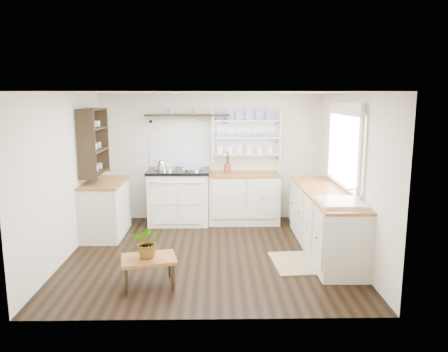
{
  "coord_description": "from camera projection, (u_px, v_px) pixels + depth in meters",
  "views": [
    {
      "loc": [
        0.11,
        -6.04,
        2.26
      ],
      "look_at": [
        0.22,
        0.25,
        1.1
      ],
      "focal_mm": 35.0,
      "sensor_mm": 36.0,
      "label": 1
    }
  ],
  "objects": [
    {
      "name": "back_cabinets",
      "position": [
        244.0,
        197.0,
        7.84
      ],
      "size": [
        1.27,
        0.63,
        0.9
      ],
      "color": "beige",
      "rests_on": "floor"
    },
    {
      "name": "utensil_crock",
      "position": [
        227.0,
        168.0,
        7.82
      ],
      "size": [
        0.13,
        0.13,
        0.15
      ],
      "primitive_type": "cylinder",
      "color": "brown",
      "rests_on": "back_cabinets"
    },
    {
      "name": "wall_left",
      "position": [
        66.0,
        176.0,
        6.1
      ],
      "size": [
        0.02,
        3.8,
        2.3
      ],
      "primitive_type": "cube",
      "color": "#EDE4CC",
      "rests_on": "ground"
    },
    {
      "name": "floor_rug",
      "position": [
        294.0,
        263.0,
        5.97
      ],
      "size": [
        0.61,
        0.89,
        0.02
      ],
      "primitive_type": "cube",
      "rotation": [
        0.0,
        0.0,
        0.08
      ],
      "color": "#7D5F48",
      "rests_on": "floor"
    },
    {
      "name": "right_cabinets",
      "position": [
        325.0,
        220.0,
        6.39
      ],
      "size": [
        0.62,
        2.43,
        0.9
      ],
      "color": "beige",
      "rests_on": "floor"
    },
    {
      "name": "ceiling",
      "position": [
        208.0,
        93.0,
        5.93
      ],
      "size": [
        4.0,
        3.8,
        0.01
      ],
      "primitive_type": "cube",
      "color": "white",
      "rests_on": "wall_back"
    },
    {
      "name": "floor",
      "position": [
        209.0,
        253.0,
        6.34
      ],
      "size": [
        4.0,
        3.8,
        0.01
      ],
      "primitive_type": "cube",
      "color": "black",
      "rests_on": "ground"
    },
    {
      "name": "potted_plant",
      "position": [
        148.0,
        241.0,
        5.2
      ],
      "size": [
        0.37,
        0.32,
        0.4
      ],
      "primitive_type": "imported",
      "rotation": [
        0.0,
        0.0,
        0.03
      ],
      "color": "#3F7233",
      "rests_on": "center_table"
    },
    {
      "name": "kettle",
      "position": [
        162.0,
        167.0,
        7.57
      ],
      "size": [
        0.19,
        0.19,
        0.23
      ],
      "primitive_type": null,
      "color": "silver",
      "rests_on": "aga_cooker"
    },
    {
      "name": "wall_back",
      "position": [
        210.0,
        157.0,
        8.0
      ],
      "size": [
        4.0,
        0.02,
        2.3
      ],
      "primitive_type": "cube",
      "color": "#EDE4CC",
      "rests_on": "ground"
    },
    {
      "name": "wall_right",
      "position": [
        350.0,
        175.0,
        6.17
      ],
      "size": [
        0.02,
        3.8,
        2.3
      ],
      "primitive_type": "cube",
      "color": "#EDE4CC",
      "rests_on": "ground"
    },
    {
      "name": "belfast_sink",
      "position": [
        340.0,
        211.0,
        5.59
      ],
      "size": [
        0.55,
        0.6,
        0.45
      ],
      "color": "white",
      "rests_on": "right_cabinets"
    },
    {
      "name": "plate_rack",
      "position": [
        246.0,
        135.0,
        7.91
      ],
      "size": [
        1.2,
        0.22,
        0.9
      ],
      "color": "white",
      "rests_on": "wall_back"
    },
    {
      "name": "left_shelving",
      "position": [
        93.0,
        141.0,
        6.92
      ],
      "size": [
        0.28,
        0.8,
        1.05
      ],
      "primitive_type": "cube",
      "color": "black",
      "rests_on": "wall_left"
    },
    {
      "name": "window",
      "position": [
        345.0,
        145.0,
        6.24
      ],
      "size": [
        0.08,
        1.55,
        1.22
      ],
      "color": "white",
      "rests_on": "wall_right"
    },
    {
      "name": "left_cabinets",
      "position": [
        106.0,
        208.0,
        7.12
      ],
      "size": [
        0.62,
        1.13,
        0.9
      ],
      "color": "beige",
      "rests_on": "floor"
    },
    {
      "name": "high_shelf",
      "position": [
        187.0,
        116.0,
        7.74
      ],
      "size": [
        1.5,
        0.29,
        0.16
      ],
      "color": "black",
      "rests_on": "wall_back"
    },
    {
      "name": "center_table",
      "position": [
        149.0,
        261.0,
        5.24
      ],
      "size": [
        0.73,
        0.59,
        0.35
      ],
      "rotation": [
        0.0,
        0.0,
        0.22
      ],
      "color": "brown",
      "rests_on": "floor"
    },
    {
      "name": "aga_cooker",
      "position": [
        179.0,
        196.0,
        7.79
      ],
      "size": [
        1.09,
        0.75,
        1.0
      ],
      "color": "white",
      "rests_on": "floor"
    }
  ]
}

